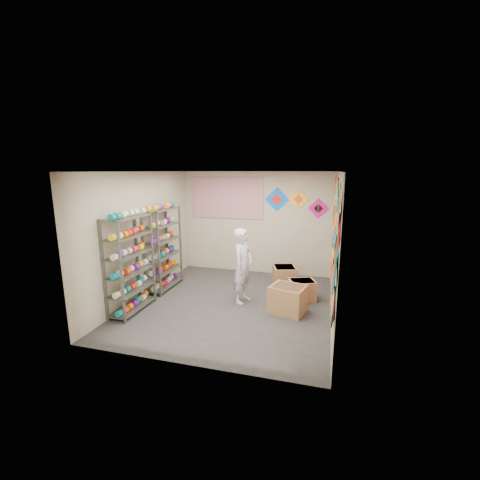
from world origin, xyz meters
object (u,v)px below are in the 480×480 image
(carton_a, at_px, (288,299))
(carton_c, at_px, (284,277))
(shelf_rack_front, at_px, (130,264))
(shelf_rack_back, at_px, (163,249))
(shopkeeper, at_px, (243,266))
(carton_b, at_px, (302,290))

(carton_a, xyz_separation_m, carton_c, (-0.26, 1.41, -0.02))
(shelf_rack_front, xyz_separation_m, carton_c, (2.70, 2.14, -0.70))
(shelf_rack_back, xyz_separation_m, shopkeeper, (1.98, -0.28, -0.17))
(shopkeeper, distance_m, carton_a, 1.15)
(carton_b, relative_size, carton_c, 0.94)
(shelf_rack_front, relative_size, carton_c, 3.36)
(shelf_rack_front, xyz_separation_m, carton_b, (3.17, 1.43, -0.73))
(shelf_rack_front, bearing_deg, shelf_rack_back, 90.00)
(shopkeeper, bearing_deg, carton_a, -93.22)
(shelf_rack_front, relative_size, shopkeeper, 1.21)
(shelf_rack_back, height_order, carton_b, shelf_rack_back)
(shopkeeper, relative_size, carton_b, 2.94)
(shelf_rack_back, relative_size, shopkeeper, 1.21)
(shelf_rack_back, height_order, carton_c, shelf_rack_back)
(shopkeeper, relative_size, carton_c, 2.77)
(shelf_rack_front, height_order, shelf_rack_back, same)
(shopkeeper, bearing_deg, shelf_rack_back, 94.97)
(shelf_rack_back, bearing_deg, carton_a, -10.87)
(shelf_rack_back, xyz_separation_m, carton_a, (2.96, -0.57, -0.68))
(shelf_rack_front, bearing_deg, carton_a, 13.88)
(shelf_rack_back, distance_m, shopkeeper, 2.00)
(shelf_rack_back, relative_size, carton_c, 3.36)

